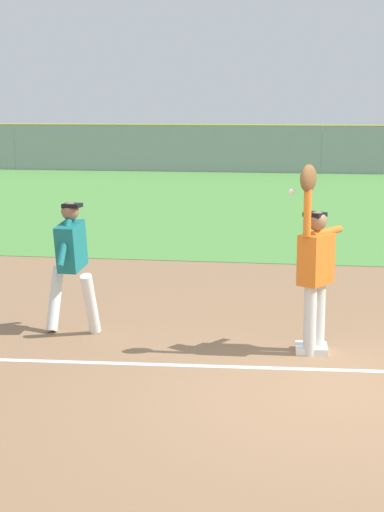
# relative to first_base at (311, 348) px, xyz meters

# --- Properties ---
(ground_plane) EXTENTS (78.59, 78.59, 0.00)m
(ground_plane) POSITION_rel_first_base_xyz_m (0.19, -1.50, -0.04)
(ground_plane) COLOR #936D4C
(outfield_grass) EXTENTS (53.16, 19.59, 0.01)m
(outfield_grass) POSITION_rel_first_base_xyz_m (0.19, 15.18, -0.04)
(outfield_grass) COLOR #549342
(outfield_grass) RESTS_ON ground_plane
(first_base) EXTENTS (0.40, 0.40, 0.08)m
(first_base) POSITION_rel_first_base_xyz_m (0.00, 0.00, 0.00)
(first_base) COLOR white
(first_base) RESTS_ON ground_plane
(fielder) EXTENTS (0.56, 0.82, 2.28)m
(fielder) POSITION_rel_first_base_xyz_m (0.02, -0.07, 1.08)
(fielder) COLOR silver
(fielder) RESTS_ON ground_plane
(runner) EXTENTS (0.73, 0.85, 1.72)m
(runner) POSITION_rel_first_base_xyz_m (-3.09, 0.36, 0.96)
(runner) COLOR white
(runner) RESTS_ON ground_plane
(baseball) EXTENTS (0.07, 0.07, 0.07)m
(baseball) POSITION_rel_first_base_xyz_m (-0.27, -0.16, 1.92)
(baseball) COLOR white
(outfield_fence) EXTENTS (53.24, 0.08, 2.01)m
(outfield_fence) POSITION_rel_first_base_xyz_m (0.19, 24.97, 0.97)
(outfield_fence) COLOR #93999E
(outfield_fence) RESTS_ON ground_plane
(parked_car_white) EXTENTS (4.55, 2.41, 1.25)m
(parked_car_white) POSITION_rel_first_base_xyz_m (-10.02, 27.91, 0.63)
(parked_car_white) COLOR white
(parked_car_white) RESTS_ON ground_plane
(parked_car_tan) EXTENTS (4.48, 2.27, 1.25)m
(parked_car_tan) POSITION_rel_first_base_xyz_m (-4.55, 27.78, 0.63)
(parked_car_tan) COLOR tan
(parked_car_tan) RESTS_ON ground_plane
(parked_car_black) EXTENTS (4.47, 2.26, 1.25)m
(parked_car_black) POSITION_rel_first_base_xyz_m (1.27, 27.62, 0.63)
(parked_car_black) COLOR black
(parked_car_black) RESTS_ON ground_plane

